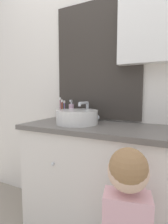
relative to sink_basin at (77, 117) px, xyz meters
The scene contains 6 objects.
wall_back 0.50m from the sink_basin, 50.56° to the left, with size 3.20×0.18×2.50m.
vanity_counter 0.54m from the sink_basin, ahead, with size 1.22×0.51×0.89m.
sink_basin is the anchor object (origin of this frame).
toothbrush_holder 0.30m from the sink_basin, 145.75° to the left, with size 0.09×0.09×0.20m.
soap_dispenser 0.22m from the sink_basin, 132.45° to the left, with size 0.05×0.05×0.18m.
child_figure 0.75m from the sink_basin, 40.06° to the right, with size 0.24×0.45×0.89m.
Camera 1 is at (0.44, -0.83, 1.12)m, focal length 28.00 mm.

